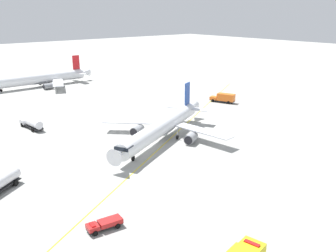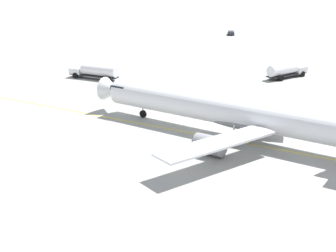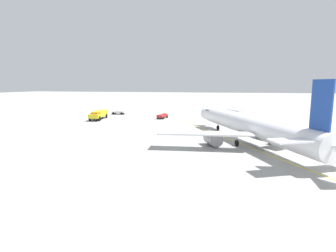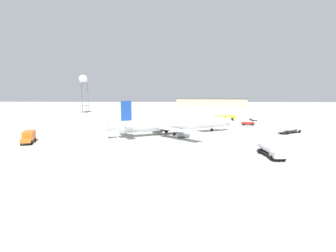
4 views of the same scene
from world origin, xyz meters
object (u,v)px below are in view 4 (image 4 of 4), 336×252
object	(u,v)px
fuel_tanker_truck	(270,149)
radar_tower	(83,81)
fire_tender_truck	(225,117)
pushback_tug_truck	(253,119)
ops_pickup_truck	(248,123)
fuel_tanker_truck_extra	(290,129)
catering_truck_truck	(29,137)
airliner_main	(174,125)

from	to	relation	value
fuel_tanker_truck	radar_tower	size ratio (longest dim) A/B	0.36
fire_tender_truck	pushback_tug_truck	bearing A→B (deg)	167.54
fire_tender_truck	radar_tower	size ratio (longest dim) A/B	0.44
ops_pickup_truck	fuel_tanker_truck_extra	world-z (taller)	fuel_tanker_truck_extra
catering_truck_truck	fuel_tanker_truck_extra	distance (m)	80.97
fuel_tanker_truck	fuel_tanker_truck_extra	distance (m)	36.51
fuel_tanker_truck_extra	radar_tower	distance (m)	136.83
pushback_tug_truck	fire_tender_truck	world-z (taller)	fire_tender_truck
ops_pickup_truck	fire_tender_truck	distance (m)	19.61
pushback_tug_truck	fuel_tanker_truck	world-z (taller)	fuel_tanker_truck
fire_tender_truck	fuel_tanker_truck	world-z (taller)	fuel_tanker_truck
pushback_tug_truck	radar_tower	distance (m)	115.20
ops_pickup_truck	radar_tower	bearing A→B (deg)	152.68
pushback_tug_truck	ops_pickup_truck	world-z (taller)	ops_pickup_truck
pushback_tug_truck	airliner_main	bearing A→B (deg)	133.35
pushback_tug_truck	catering_truck_truck	distance (m)	97.93
fire_tender_truck	fuel_tanker_truck	distance (m)	72.03
fuel_tanker_truck	fuel_tanker_truck_extra	xyz separation A→B (m)	(18.01, 31.76, 0.02)
radar_tower	fire_tender_truck	bearing A→B (deg)	-28.67
fuel_tanker_truck_extra	catering_truck_truck	bearing A→B (deg)	159.83
fuel_tanker_truck_extra	fire_tender_truck	bearing A→B (deg)	76.17
airliner_main	pushback_tug_truck	size ratio (longest dim) A/B	8.63
airliner_main	radar_tower	world-z (taller)	radar_tower
airliner_main	fuel_tanker_truck_extra	world-z (taller)	airliner_main
airliner_main	ops_pickup_truck	distance (m)	39.62
catering_truck_truck	fuel_tanker_truck_extra	xyz separation A→B (m)	(78.82, 18.53, -0.08)
airliner_main	fire_tender_truck	world-z (taller)	airliner_main
airliner_main	pushback_tug_truck	xyz separation A→B (m)	(38.86, 42.65, -2.32)
catering_truck_truck	ops_pickup_truck	size ratio (longest dim) A/B	1.64
ops_pickup_truck	fuel_tanker_truck	size ratio (longest dim) A/B	0.58
catering_truck_truck	fire_tender_truck	xyz separation A→B (m)	(64.54, 58.71, -0.13)
catering_truck_truck	ops_pickup_truck	xyz separation A→B (m)	(70.86, 40.15, -0.87)
airliner_main	fire_tender_truck	size ratio (longest dim) A/B	3.63
ops_pickup_truck	fuel_tanker_truck_extra	distance (m)	23.05
catering_truck_truck	fuel_tanker_truck	bearing A→B (deg)	56.87
pushback_tug_truck	fire_tender_truck	xyz separation A→B (m)	(-14.12, 0.38, 0.74)
fuel_tanker_truck	catering_truck_truck	bearing A→B (deg)	-106.95
pushback_tug_truck	ops_pickup_truck	xyz separation A→B (m)	(-7.80, -18.17, 0.00)
fuel_tanker_truck	radar_tower	xyz separation A→B (m)	(-84.45, 120.14, 20.35)
ops_pickup_truck	fire_tender_truck	bearing A→B (deg)	116.74
fuel_tanker_truck	fuel_tanker_truck_extra	bearing A→B (deg)	145.77
pushback_tug_truck	fuel_tanker_truck_extra	bearing A→B (deg)	175.92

